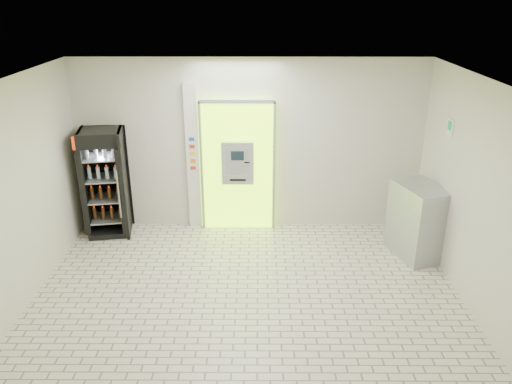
{
  "coord_description": "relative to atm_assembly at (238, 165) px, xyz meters",
  "views": [
    {
      "loc": [
        0.16,
        -5.78,
        4.02
      ],
      "look_at": [
        0.12,
        1.2,
        1.17
      ],
      "focal_mm": 35.0,
      "sensor_mm": 36.0,
      "label": 1
    }
  ],
  "objects": [
    {
      "name": "steel_cabinet",
      "position": [
        2.89,
        -1.03,
        -0.57
      ],
      "size": [
        0.86,
        1.04,
        1.2
      ],
      "rotation": [
        0.0,
        0.0,
        0.31
      ],
      "color": "#A0A2A7",
      "rests_on": "ground"
    },
    {
      "name": "atm_assembly",
      "position": [
        0.0,
        0.0,
        0.0
      ],
      "size": [
        1.3,
        0.24,
        2.33
      ],
      "color": "#A0F10F",
      "rests_on": "ground"
    },
    {
      "name": "beverage_cooler",
      "position": [
        -2.26,
        -0.23,
        -0.27
      ],
      "size": [
        0.8,
        0.75,
        1.87
      ],
      "rotation": [
        0.0,
        0.0,
        0.17
      ],
      "color": "black",
      "rests_on": "ground"
    },
    {
      "name": "ground",
      "position": [
        0.2,
        -2.41,
        -1.17
      ],
      "size": [
        6.0,
        6.0,
        0.0
      ],
      "primitive_type": "plane",
      "color": "beige",
      "rests_on": "ground"
    },
    {
      "name": "room_shell",
      "position": [
        0.2,
        -2.41,
        0.67
      ],
      "size": [
        6.0,
        6.0,
        6.0
      ],
      "color": "beige",
      "rests_on": "ground"
    },
    {
      "name": "exit_sign",
      "position": [
        3.19,
        -1.01,
        0.95
      ],
      "size": [
        0.02,
        0.22,
        0.26
      ],
      "color": "white",
      "rests_on": "room_shell"
    },
    {
      "name": "pillar",
      "position": [
        -0.78,
        0.04,
        0.13
      ],
      "size": [
        0.22,
        0.11,
        2.6
      ],
      "color": "silver",
      "rests_on": "ground"
    }
  ]
}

